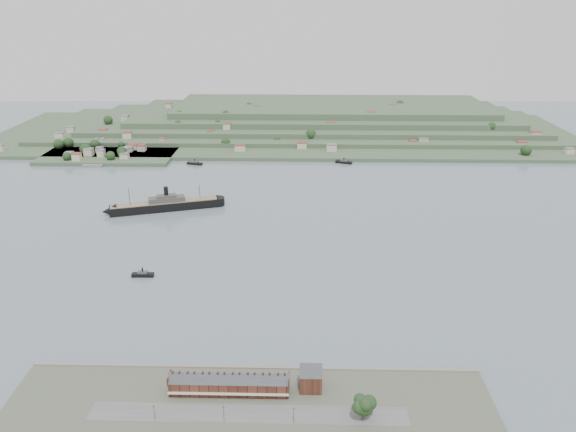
{
  "coord_description": "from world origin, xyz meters",
  "views": [
    {
      "loc": [
        22.31,
        -378.98,
        172.41
      ],
      "look_at": [
        12.11,
        30.0,
        12.56
      ],
      "focal_mm": 35.0,
      "sensor_mm": 36.0,
      "label": 1
    }
  ],
  "objects_px": {
    "gabled_building": "(311,377)",
    "fig_tree": "(364,405)",
    "tugboat": "(143,274)",
    "terrace_row": "(229,384)",
    "steamship": "(162,205)"
  },
  "relations": [
    {
      "from": "gabled_building",
      "to": "tugboat",
      "type": "xyz_separation_m",
      "value": [
        -109.5,
        113.69,
        -6.6
      ]
    },
    {
      "from": "terrace_row",
      "to": "tugboat",
      "type": "height_order",
      "value": "terrace_row"
    },
    {
      "from": "gabled_building",
      "to": "tugboat",
      "type": "bearing_deg",
      "value": 133.92
    },
    {
      "from": "gabled_building",
      "to": "fig_tree",
      "type": "distance_m",
      "value": 30.27
    },
    {
      "from": "gabled_building",
      "to": "steamship",
      "type": "relative_size",
      "value": 0.14
    },
    {
      "from": "tugboat",
      "to": "terrace_row",
      "type": "bearing_deg",
      "value": -58.55
    },
    {
      "from": "steamship",
      "to": "fig_tree",
      "type": "xyz_separation_m",
      "value": [
        148.39,
        -257.02,
        4.69
      ]
    },
    {
      "from": "gabled_building",
      "to": "steamship",
      "type": "bearing_deg",
      "value": 117.93
    },
    {
      "from": "terrace_row",
      "to": "steamship",
      "type": "xyz_separation_m",
      "value": [
        -88.18,
        241.06,
        -2.21
      ]
    },
    {
      "from": "steamship",
      "to": "tugboat",
      "type": "bearing_deg",
      "value": -82.52
    },
    {
      "from": "terrace_row",
      "to": "fig_tree",
      "type": "distance_m",
      "value": 62.34
    },
    {
      "from": "steamship",
      "to": "tugboat",
      "type": "xyz_separation_m",
      "value": [
        16.18,
        -123.35,
        -3.05
      ]
    },
    {
      "from": "gabled_building",
      "to": "fig_tree",
      "type": "xyz_separation_m",
      "value": [
        22.71,
        -19.99,
        1.14
      ]
    },
    {
      "from": "gabled_building",
      "to": "tugboat",
      "type": "distance_m",
      "value": 157.98
    },
    {
      "from": "gabled_building",
      "to": "fig_tree",
      "type": "bearing_deg",
      "value": -41.36
    }
  ]
}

